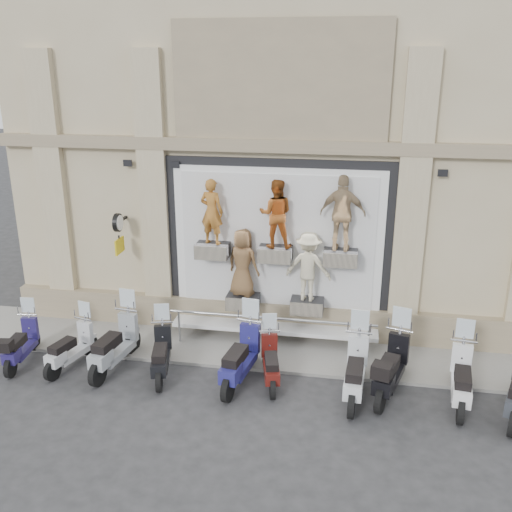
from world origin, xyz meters
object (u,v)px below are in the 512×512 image
object	(u,v)px
scooter_b	(70,339)
scooter_f	(271,354)
scooter_e	(240,347)
scooter_h	(392,357)
scooter_a	(20,336)
scooter_i	(463,368)
scooter_d	(161,345)
scooter_c	(114,335)
clock_sign_bracket	(118,228)
scooter_g	(356,361)
guard_rail	(271,334)

from	to	relation	value
scooter_b	scooter_f	distance (m)	4.61
scooter_e	scooter_h	bearing A→B (deg)	10.50
scooter_a	scooter_e	world-z (taller)	scooter_e
scooter_f	scooter_i	world-z (taller)	scooter_i
scooter_a	scooter_d	xyz separation A→B (m)	(3.38, 0.05, 0.03)
scooter_c	scooter_d	bearing A→B (deg)	2.79
scooter_f	scooter_i	distance (m)	3.96
scooter_b	scooter_d	distance (m)	2.15
clock_sign_bracket	scooter_a	xyz separation A→B (m)	(-1.73, -2.01, -2.09)
scooter_b	scooter_e	size ratio (longest dim) A/B	0.82
scooter_h	scooter_g	bearing A→B (deg)	-144.99
scooter_h	scooter_a	bearing A→B (deg)	-162.65
scooter_e	scooter_h	distance (m)	3.20
scooter_g	scooter_h	size ratio (longest dim) A/B	0.98
scooter_c	scooter_e	xyz separation A→B (m)	(2.93, -0.09, 0.00)
clock_sign_bracket	scooter_d	distance (m)	3.29
scooter_g	scooter_i	world-z (taller)	scooter_g
scooter_e	scooter_i	xyz separation A→B (m)	(4.60, -0.00, -0.05)
scooter_f	scooter_h	bearing A→B (deg)	-12.13
scooter_g	scooter_e	bearing A→B (deg)	-179.42
scooter_d	scooter_h	size ratio (longest dim) A/B	0.86
scooter_f	scooter_i	xyz separation A→B (m)	(3.95, -0.12, 0.11)
clock_sign_bracket	scooter_i	bearing A→B (deg)	-13.69
clock_sign_bracket	scooter_g	world-z (taller)	clock_sign_bracket
scooter_d	scooter_g	distance (m)	4.27
scooter_b	scooter_g	xyz separation A→B (m)	(6.43, -0.11, 0.14)
scooter_h	scooter_b	bearing A→B (deg)	-162.66
guard_rail	scooter_c	world-z (taller)	scooter_c
clock_sign_bracket	scooter_g	bearing A→B (deg)	-19.45
scooter_e	scooter_g	size ratio (longest dim) A/B	1.01
scooter_c	scooter_h	world-z (taller)	scooter_h
scooter_b	scooter_h	distance (m)	7.16
scooter_b	scooter_c	xyz separation A→B (m)	(1.03, 0.11, 0.15)
scooter_b	scooter_i	size ratio (longest dim) A/B	0.88
guard_rail	scooter_e	distance (m)	1.60
clock_sign_bracket	scooter_g	distance (m)	6.57
scooter_a	scooter_g	bearing A→B (deg)	-7.66
scooter_f	scooter_h	world-z (taller)	scooter_h
clock_sign_bracket	scooter_e	bearing A→B (deg)	-29.55
scooter_b	scooter_i	bearing A→B (deg)	13.99
scooter_a	scooter_b	xyz separation A→B (m)	(1.22, 0.02, -0.00)
scooter_h	scooter_i	bearing A→B (deg)	11.28
scooter_c	scooter_f	distance (m)	3.58
scooter_g	scooter_b	bearing A→B (deg)	-177.31
scooter_a	scooter_b	bearing A→B (deg)	-5.86
scooter_d	scooter_g	xyz separation A→B (m)	(4.27, -0.13, 0.10)
scooter_a	guard_rail	bearing A→B (deg)	8.25
scooter_c	scooter_i	distance (m)	7.53
clock_sign_bracket	scooter_h	bearing A→B (deg)	-15.47
scooter_i	scooter_d	bearing A→B (deg)	-172.56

